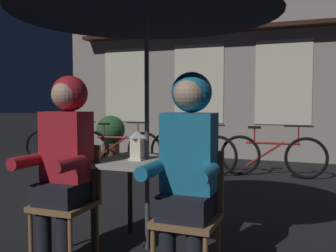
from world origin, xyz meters
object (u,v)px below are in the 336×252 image
chair_right (190,208)px  bicycle_fourth (272,156)px  person_left_hooded (65,150)px  bicycle_nearest (66,146)px  book (171,156)px  person_right_hooded (188,157)px  bicycle_third (191,152)px  potted_plant (111,133)px  chair_left (70,195)px  bicycle_second (118,148)px  lantern (137,145)px  cafe_table (147,172)px

chair_right → bicycle_fourth: size_ratio=0.52×
chair_right → person_left_hooded: size_ratio=0.62×
person_left_hooded → bicycle_fourth: person_left_hooded is taller
bicycle_nearest → book: bearing=-43.0°
person_right_hooded → book: bearing=119.4°
bicycle_third → bicycle_fourth: size_ratio=0.99×
person_left_hooded → book: bearing=43.0°
bicycle_third → person_left_hooded: bearing=-87.4°
person_left_hooded → bicycle_third: 3.77m
person_left_hooded → potted_plant: bearing=115.7°
chair_left → bicycle_second: bearing=113.2°
chair_right → potted_plant: size_ratio=0.95×
lantern → person_right_hooded: bearing=-34.5°
chair_right → bicycle_third: (-1.13, 3.68, -0.14)m
chair_right → person_left_hooded: 1.03m
chair_left → chair_right: same height
chair_right → potted_plant: (-3.16, 4.52, 0.05)m
chair_right → bicycle_nearest: (-3.65, 3.62, -0.14)m
bicycle_nearest → bicycle_third: (2.52, 0.06, 0.00)m
chair_right → bicycle_third: size_ratio=0.52×
cafe_table → book: 0.25m
lantern → bicycle_second: 4.04m
chair_right → person_right_hooded: size_ratio=0.62×
person_right_hooded → bicycle_fourth: 3.85m
chair_right → person_right_hooded: bearing=-90.0°
bicycle_second → potted_plant: 0.98m
cafe_table → bicycle_third: bearing=101.1°
lantern → chair_left: lantern is taller
bicycle_second → book: bicycle_second is taller
chair_left → bicycle_nearest: chair_left is taller
person_left_hooded → book: person_left_hooded is taller
person_left_hooded → bicycle_second: bearing=112.9°
bicycle_third → potted_plant: size_ratio=1.80×
person_right_hooded → bicycle_third: person_right_hooded is taller
bicycle_second → person_right_hooded: bearing=-56.0°
bicycle_fourth → bicycle_nearest: bearing=-178.0°
cafe_table → person_left_hooded: 0.67m
person_right_hooded → bicycle_fourth: size_ratio=0.83×
bicycle_second → bicycle_fourth: (2.78, -0.00, 0.00)m
cafe_table → bicycle_second: (-2.10, 3.39, -0.29)m
person_right_hooded → bicycle_fourth: person_right_hooded is taller
chair_right → bicycle_third: 3.85m
cafe_table → bicycle_third: bicycle_third is taller
potted_plant → chair_right: bearing=-55.0°
bicycle_nearest → chair_right: bearing=-44.8°
person_left_hooded → potted_plant: size_ratio=1.52×
chair_right → bicycle_second: bearing=124.4°
lantern → person_right_hooded: person_right_hooded is taller
bicycle_second → bicycle_third: same height
potted_plant → bicycle_second: bearing=-52.4°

